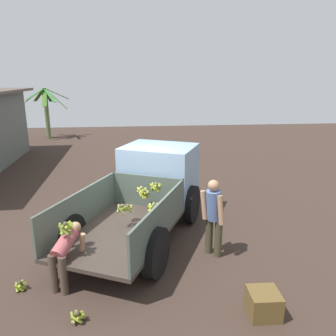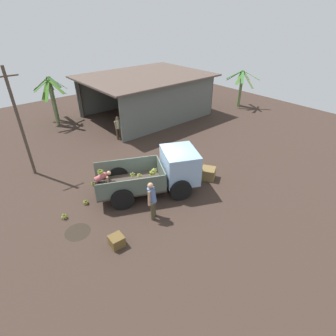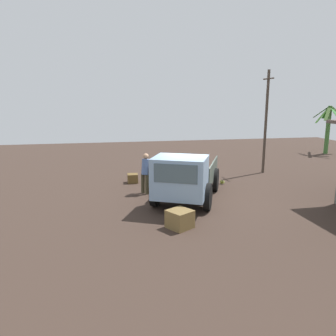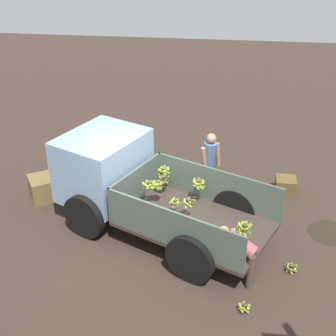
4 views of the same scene
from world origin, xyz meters
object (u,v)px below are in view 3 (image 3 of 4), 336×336
at_px(cargo_truck, 183,178).
at_px(utility_pole, 266,121).
at_px(wooden_crate_0, 133,178).
at_px(wooden_crate_1, 180,219).
at_px(person_worker_loading, 206,171).
at_px(banana_bunch_on_ground_2, 193,178).
at_px(banana_bunch_on_ground_1, 182,173).
at_px(person_foreground_visitor, 145,172).
at_px(banana_bunch_on_ground_0, 222,182).

xyz_separation_m(cargo_truck, utility_pole, (-4.55, 5.55, 1.75)).
height_order(utility_pole, wooden_crate_0, utility_pole).
height_order(utility_pole, wooden_crate_1, utility_pole).
bearing_deg(wooden_crate_1, cargo_truck, 164.13).
xyz_separation_m(cargo_truck, person_worker_loading, (-2.59, 1.73, -0.37)).
height_order(banana_bunch_on_ground_2, wooden_crate_1, wooden_crate_1).
distance_m(banana_bunch_on_ground_1, wooden_crate_0, 2.80).
xyz_separation_m(person_foreground_visitor, banana_bunch_on_ground_0, (-0.85, 3.73, -0.84)).
relative_size(person_worker_loading, banana_bunch_on_ground_0, 4.56).
relative_size(banana_bunch_on_ground_0, banana_bunch_on_ground_2, 0.95).
height_order(utility_pole, person_foreground_visitor, utility_pole).
height_order(person_worker_loading, wooden_crate_1, person_worker_loading).
xyz_separation_m(person_worker_loading, wooden_crate_1, (4.70, -2.33, -0.39)).
relative_size(cargo_truck, person_foreground_visitor, 2.91).
distance_m(utility_pole, banana_bunch_on_ground_2, 5.04).
height_order(person_foreground_visitor, person_worker_loading, person_foreground_visitor).
bearing_deg(wooden_crate_0, banana_bunch_on_ground_0, 75.53).
height_order(banana_bunch_on_ground_1, wooden_crate_0, wooden_crate_0).
bearing_deg(wooden_crate_1, banana_bunch_on_ground_0, 146.62).
relative_size(person_worker_loading, wooden_crate_1, 1.62).
relative_size(cargo_truck, banana_bunch_on_ground_2, 19.78).
relative_size(utility_pole, wooden_crate_1, 7.96).
bearing_deg(utility_pole, banana_bunch_on_ground_2, -76.96).
bearing_deg(person_worker_loading, banana_bunch_on_ground_2, -138.01).
bearing_deg(banana_bunch_on_ground_1, person_foreground_visitor, -38.30).
bearing_deg(banana_bunch_on_ground_2, wooden_crate_1, -19.30).
xyz_separation_m(banana_bunch_on_ground_1, wooden_crate_0, (0.95, -2.64, 0.09)).
height_order(person_foreground_visitor, banana_bunch_on_ground_2, person_foreground_visitor).
height_order(wooden_crate_0, wooden_crate_1, wooden_crate_1).
bearing_deg(banana_bunch_on_ground_0, banana_bunch_on_ground_1, -143.72).
xyz_separation_m(banana_bunch_on_ground_1, banana_bunch_on_ground_2, (1.09, 0.32, -0.01)).
distance_m(person_foreground_visitor, banana_bunch_on_ground_2, 3.23).
height_order(cargo_truck, utility_pole, utility_pole).
distance_m(person_foreground_visitor, wooden_crate_1, 4.03).
distance_m(wooden_crate_0, wooden_crate_1, 5.92).
bearing_deg(wooden_crate_1, banana_bunch_on_ground_2, 160.70).
distance_m(person_worker_loading, wooden_crate_1, 5.26).
relative_size(utility_pole, banana_bunch_on_ground_0, 22.46).
bearing_deg(person_foreground_visitor, wooden_crate_1, -123.36).
bearing_deg(wooden_crate_1, utility_pole, 137.26).
height_order(person_worker_loading, banana_bunch_on_ground_1, person_worker_loading).
relative_size(cargo_truck, person_worker_loading, 4.55).
bearing_deg(wooden_crate_1, banana_bunch_on_ground_1, 166.13).
xyz_separation_m(person_worker_loading, banana_bunch_on_ground_0, (-0.08, 0.82, -0.57)).
distance_m(person_foreground_visitor, banana_bunch_on_ground_0, 3.91).
height_order(banana_bunch_on_ground_1, wooden_crate_1, wooden_crate_1).
distance_m(person_foreground_visitor, banana_bunch_on_ground_1, 3.73).
relative_size(person_foreground_visitor, wooden_crate_1, 2.53).
bearing_deg(banana_bunch_on_ground_0, banana_bunch_on_ground_2, -128.39).
relative_size(banana_bunch_on_ground_0, wooden_crate_0, 0.49).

